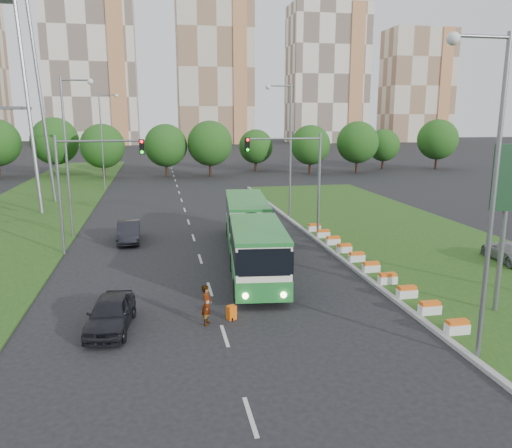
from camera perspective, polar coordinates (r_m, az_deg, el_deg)
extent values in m
plane|color=black|center=(27.89, 0.89, -7.06)|extent=(360.00, 360.00, 0.00)
cube|color=#1E4313|center=(39.56, 17.10, -1.68)|extent=(14.00, 60.00, 0.15)
cube|color=#959595|center=(36.82, 7.51, -2.23)|extent=(0.30, 60.00, 0.18)
cube|color=#1E4313|center=(53.04, -24.62, 1.15)|extent=(12.00, 110.00, 0.10)
cylinder|color=slate|center=(25.92, 26.15, -3.36)|extent=(0.24, 0.24, 5.60)
cylinder|color=slate|center=(38.04, 7.21, 4.25)|extent=(0.20, 0.20, 8.00)
cylinder|color=slate|center=(36.93, 3.25, 9.70)|extent=(5.50, 0.14, 0.14)
cube|color=black|center=(36.37, -1.01, 9.05)|extent=(0.32, 0.32, 1.00)
cylinder|color=slate|center=(35.71, -21.54, 2.98)|extent=(0.20, 0.20, 8.00)
cylinder|color=slate|center=(34.97, -17.52, 9.03)|extent=(5.50, 0.14, 0.14)
cube|color=black|center=(34.81, -12.92, 8.61)|extent=(0.32, 0.32, 1.00)
cube|color=silver|center=(177.61, -18.29, 17.04)|extent=(28.00, 15.00, 52.00)
cube|color=beige|center=(177.64, -4.75, 17.26)|extent=(25.00, 15.00, 50.00)
cube|color=silver|center=(186.42, 8.10, 16.48)|extent=(27.00, 15.00, 47.00)
cube|color=beige|center=(200.32, 17.89, 14.72)|extent=(24.00, 14.00, 40.00)
cube|color=white|center=(27.37, 1.23, -3.29)|extent=(2.70, 7.45, 2.91)
cube|color=white|center=(36.50, -2.00, 0.64)|extent=(2.70, 9.07, 2.91)
cylinder|color=black|center=(31.53, -0.48, -1.30)|extent=(2.70, 1.35, 2.70)
cube|color=#21752F|center=(27.64, 1.22, -5.23)|extent=(2.78, 7.50, 1.03)
cube|color=#21752F|center=(36.71, -1.99, -0.84)|extent=(2.78, 9.12, 1.03)
cube|color=black|center=(27.24, 1.23, -2.30)|extent=(2.78, 7.50, 1.13)
cube|color=black|center=(36.41, -2.01, 1.39)|extent=(2.78, 9.12, 1.13)
imported|color=black|center=(23.10, -16.30, -9.76)|extent=(2.24, 4.56, 1.50)
imported|color=black|center=(38.45, -14.35, -0.87)|extent=(1.69, 4.62, 1.51)
imported|color=#94979C|center=(35.50, 27.06, -2.81)|extent=(2.35, 4.78, 1.34)
imported|color=gray|center=(22.75, -5.65, -9.18)|extent=(0.65, 0.79, 1.85)
cube|color=#E85E0C|center=(23.40, -2.82, -10.08)|extent=(0.39, 0.33, 0.66)
cylinder|color=black|center=(23.34, -2.75, -10.81)|extent=(0.04, 0.15, 0.15)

